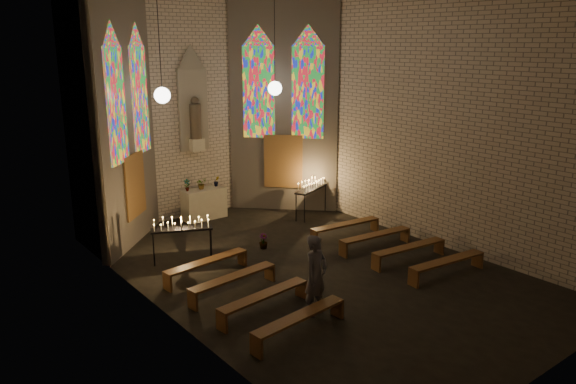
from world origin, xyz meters
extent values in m
plane|color=black|center=(0.00, 0.00, 0.00)|extent=(12.00, 12.00, 0.00)
cube|color=beige|center=(0.00, 6.00, 3.50)|extent=(8.00, 0.02, 7.00)
cube|color=beige|center=(0.00, -6.00, 3.50)|extent=(8.00, 0.02, 7.00)
cube|color=beige|center=(-4.00, 0.00, 3.50)|extent=(0.02, 12.00, 7.00)
cube|color=beige|center=(4.00, 0.00, 3.50)|extent=(0.02, 12.00, 7.00)
cube|color=beige|center=(-2.75, 4.75, 3.50)|extent=(2.72, 2.72, 7.00)
cube|color=beige|center=(2.75, 4.75, 3.50)|extent=(2.72, 2.72, 7.00)
cube|color=#4C3F8C|center=(-3.21, 4.06, 4.00)|extent=(0.78, 0.78, 3.00)
cube|color=#4C3F8C|center=(-2.06, 5.21, 4.00)|extent=(0.78, 0.78, 3.00)
cube|color=#4C3F8C|center=(2.06, 5.21, 4.00)|extent=(0.78, 0.78, 3.00)
cube|color=#4C3F8C|center=(3.21, 4.06, 4.00)|extent=(0.78, 0.78, 3.00)
cube|color=brown|center=(-2.63, 4.63, 1.70)|extent=(0.95, 0.95, 1.80)
cube|color=brown|center=(2.63, 4.63, 1.70)|extent=(0.95, 0.95, 1.80)
cube|color=gray|center=(0.00, 5.92, 3.50)|extent=(1.00, 0.12, 2.60)
cone|color=gray|center=(0.00, 5.92, 5.15)|extent=(1.00, 1.00, 0.80)
cube|color=beige|center=(0.00, 5.78, 2.40)|extent=(0.45, 0.30, 0.40)
cylinder|color=brown|center=(0.00, 5.78, 3.15)|extent=(0.36, 0.36, 1.10)
sphere|color=brown|center=(0.00, 5.78, 3.80)|extent=(0.26, 0.26, 0.26)
sphere|color=white|center=(-1.90, 4.10, 4.20)|extent=(0.44, 0.44, 0.44)
cylinder|color=black|center=(-1.90, 4.10, 5.60)|extent=(0.02, 0.02, 2.80)
sphere|color=white|center=(1.90, 4.10, 4.20)|extent=(0.44, 0.44, 0.44)
cylinder|color=black|center=(1.90, 4.10, 5.60)|extent=(0.02, 0.02, 2.80)
cube|color=beige|center=(0.00, 5.45, 0.50)|extent=(1.40, 0.60, 1.00)
imported|color=#4C723F|center=(-0.55, 5.52, 1.20)|extent=(0.25, 0.21, 0.39)
imported|color=#4C723F|center=(-0.06, 5.47, 1.18)|extent=(0.37, 0.34, 0.37)
imported|color=#4C723F|center=(0.51, 5.48, 1.17)|extent=(0.21, 0.19, 0.34)
imported|color=#4C723F|center=(-0.10, 2.00, 0.22)|extent=(0.26, 0.26, 0.43)
cube|color=black|center=(-2.33, 2.51, 0.90)|extent=(1.58, 1.00, 0.05)
cylinder|color=black|center=(-3.06, 2.69, 0.44)|extent=(0.03, 0.03, 0.88)
cylinder|color=black|center=(-1.72, 2.07, 0.44)|extent=(0.03, 0.03, 0.88)
cylinder|color=black|center=(-2.94, 2.95, 0.44)|extent=(0.03, 0.03, 0.88)
cylinder|color=black|center=(-1.60, 2.33, 0.44)|extent=(0.03, 0.03, 0.88)
cube|color=black|center=(2.92, 3.50, 0.93)|extent=(1.64, 0.97, 0.05)
cylinder|color=black|center=(2.28, 3.07, 0.45)|extent=(0.03, 0.03, 0.91)
cylinder|color=black|center=(3.68, 3.65, 0.45)|extent=(0.03, 0.03, 0.91)
cylinder|color=black|center=(2.16, 3.36, 0.45)|extent=(0.03, 0.03, 0.91)
cylinder|color=black|center=(3.57, 3.93, 0.45)|extent=(0.03, 0.03, 0.91)
cube|color=#563518|center=(-2.34, 1.25, 0.41)|extent=(2.32, 0.56, 0.06)
cube|color=#563518|center=(-3.46, 1.14, 0.21)|extent=(0.09, 0.33, 0.41)
cube|color=#563518|center=(-1.23, 1.37, 0.21)|extent=(0.09, 0.33, 0.41)
cube|color=#563518|center=(2.34, 1.25, 0.41)|extent=(2.32, 0.56, 0.06)
cube|color=#563518|center=(1.23, 1.37, 0.21)|extent=(0.09, 0.33, 0.41)
cube|color=#563518|center=(3.46, 1.14, 0.21)|extent=(0.09, 0.33, 0.41)
cube|color=#563518|center=(-2.34, 0.05, 0.41)|extent=(2.32, 0.56, 0.06)
cube|color=#563518|center=(-3.46, -0.06, 0.21)|extent=(0.09, 0.33, 0.41)
cube|color=#563518|center=(-1.23, 0.17, 0.21)|extent=(0.09, 0.33, 0.41)
cube|color=#563518|center=(2.34, 0.05, 0.41)|extent=(2.32, 0.56, 0.06)
cube|color=#563518|center=(1.23, 0.17, 0.21)|extent=(0.09, 0.33, 0.41)
cube|color=#563518|center=(3.46, -0.06, 0.21)|extent=(0.09, 0.33, 0.41)
cube|color=#563518|center=(-2.34, -1.15, 0.41)|extent=(2.32, 0.56, 0.06)
cube|color=#563518|center=(-3.46, -1.26, 0.21)|extent=(0.09, 0.33, 0.41)
cube|color=#563518|center=(-1.23, -1.03, 0.21)|extent=(0.09, 0.33, 0.41)
cube|color=#563518|center=(2.34, -1.15, 0.41)|extent=(2.32, 0.56, 0.06)
cube|color=#563518|center=(1.23, -1.03, 0.21)|extent=(0.09, 0.33, 0.41)
cube|color=#563518|center=(3.46, -1.26, 0.21)|extent=(0.09, 0.33, 0.41)
cube|color=#563518|center=(-2.34, -2.35, 0.41)|extent=(2.32, 0.56, 0.06)
cube|color=#563518|center=(-3.46, -2.46, 0.21)|extent=(0.09, 0.33, 0.41)
cube|color=#563518|center=(-1.23, -2.23, 0.21)|extent=(0.09, 0.33, 0.41)
cube|color=#563518|center=(2.34, -2.35, 0.41)|extent=(2.32, 0.56, 0.06)
cube|color=#563518|center=(1.23, -2.23, 0.21)|extent=(0.09, 0.33, 0.41)
cube|color=#563518|center=(3.46, -2.46, 0.21)|extent=(0.09, 0.33, 0.41)
imported|color=#4C4C56|center=(-1.48, -1.84, 0.87)|extent=(0.72, 0.57, 1.75)
camera|label=1|loc=(-8.65, -10.05, 5.61)|focal=35.00mm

